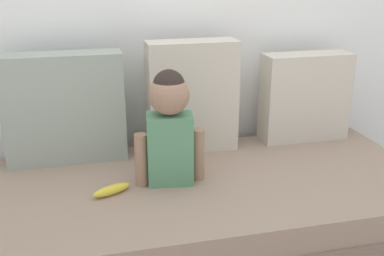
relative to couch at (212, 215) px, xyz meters
name	(u,v)px	position (x,y,z in m)	size (l,w,h in m)	color
ground_plane	(211,249)	(0.00, 0.00, -0.18)	(12.00, 12.00, 0.00)	#B2ADA3
couch	(212,215)	(0.00, 0.00, 0.00)	(2.01, 0.96, 0.37)	#826C5B
throw_pillow_left	(65,108)	(-0.62, 0.38, 0.45)	(0.56, 0.16, 0.52)	#99A393
throw_pillow_center	(192,96)	(0.00, 0.38, 0.47)	(0.45, 0.16, 0.56)	beige
throw_pillow_right	(305,97)	(0.62, 0.38, 0.42)	(0.47, 0.16, 0.47)	beige
toddler	(170,124)	(-0.19, 0.02, 0.46)	(0.31, 0.17, 0.50)	#568E66
banana	(112,190)	(-0.45, -0.04, 0.21)	(0.17, 0.04, 0.04)	yellow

